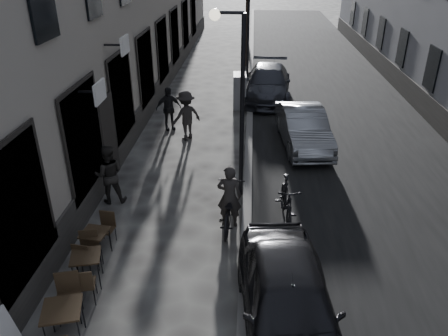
# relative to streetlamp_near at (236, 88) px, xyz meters

# --- Properties ---
(road) EXTENTS (7.30, 60.00, 0.00)m
(road) POSITION_rel_streetlamp_near_xyz_m (4.02, 10.00, -3.16)
(road) COLOR black
(road) RESTS_ON ground
(kerb) EXTENTS (0.25, 60.00, 0.12)m
(kerb) POSITION_rel_streetlamp_near_xyz_m (0.37, 10.00, -3.10)
(kerb) COLOR slate
(kerb) RESTS_ON ground
(streetlamp_near) EXTENTS (0.90, 0.28, 5.09)m
(streetlamp_near) POSITION_rel_streetlamp_near_xyz_m (0.00, 0.00, 0.00)
(streetlamp_near) COLOR black
(streetlamp_near) RESTS_ON ground
(streetlamp_far) EXTENTS (0.90, 0.28, 5.09)m
(streetlamp_far) POSITION_rel_streetlamp_near_xyz_m (0.00, 12.00, 0.00)
(streetlamp_far) COLOR black
(streetlamp_far) RESTS_ON ground
(bistro_set_a) EXTENTS (0.85, 1.68, 0.96)m
(bistro_set_a) POSITION_rel_streetlamp_near_xyz_m (-2.80, -5.47, -2.67)
(bistro_set_a) COLOR #312316
(bistro_set_a) RESTS_ON ground
(bistro_set_b) EXTENTS (0.75, 1.52, 0.87)m
(bistro_set_b) POSITION_rel_streetlamp_near_xyz_m (-2.93, -3.92, -2.72)
(bistro_set_b) COLOR #312316
(bistro_set_b) RESTS_ON ground
(bistro_set_c) EXTENTS (0.63, 1.42, 0.81)m
(bistro_set_c) POSITION_rel_streetlamp_near_xyz_m (-3.04, -3.04, -2.74)
(bistro_set_c) COLOR #312316
(bistro_set_c) RESTS_ON ground
(utility_cabinet) EXTENTS (0.60, 1.02, 1.49)m
(utility_cabinet) POSITION_rel_streetlamp_near_xyz_m (-0.10, 7.59, -2.42)
(utility_cabinet) COLOR slate
(utility_cabinet) RESTS_ON ground
(bicycle) EXTENTS (0.82, 2.01, 1.03)m
(bicycle) POSITION_rel_streetlamp_near_xyz_m (-0.08, -1.55, -2.64)
(bicycle) COLOR black
(bicycle) RESTS_ON ground
(cyclist_rider) EXTENTS (0.64, 0.45, 1.69)m
(cyclist_rider) POSITION_rel_streetlamp_near_xyz_m (-0.08, -1.55, -2.32)
(cyclist_rider) COLOR #282523
(cyclist_rider) RESTS_ON ground
(pedestrian_near) EXTENTS (0.95, 0.81, 1.69)m
(pedestrian_near) POSITION_rel_streetlamp_near_xyz_m (-3.43, -0.60, -2.31)
(pedestrian_near) COLOR #272521
(pedestrian_near) RESTS_ON ground
(pedestrian_mid) EXTENTS (1.35, 1.27, 1.83)m
(pedestrian_mid) POSITION_rel_streetlamp_near_xyz_m (-1.93, 3.93, -2.25)
(pedestrian_mid) COLOR #282423
(pedestrian_mid) RESTS_ON ground
(pedestrian_far) EXTENTS (1.08, 0.81, 1.70)m
(pedestrian_far) POSITION_rel_streetlamp_near_xyz_m (-2.74, 4.82, -2.31)
(pedestrian_far) COLOR black
(pedestrian_far) RESTS_ON ground
(car_near) EXTENTS (2.08, 4.41, 1.46)m
(car_near) POSITION_rel_streetlamp_near_xyz_m (1.17, -5.00, -2.43)
(car_near) COLOR black
(car_near) RESTS_ON ground
(car_mid) EXTENTS (1.85, 4.24, 1.36)m
(car_mid) POSITION_rel_streetlamp_near_xyz_m (2.28, 3.61, -2.48)
(car_mid) COLOR gray
(car_mid) RESTS_ON ground
(car_far) EXTENTS (2.34, 5.11, 1.45)m
(car_far) POSITION_rel_streetlamp_near_xyz_m (1.17, 8.97, -2.44)
(car_far) COLOR #31323A
(car_far) RESTS_ON ground
(moped) EXTENTS (0.66, 2.03, 1.20)m
(moped) POSITION_rel_streetlamp_near_xyz_m (1.37, -1.36, -2.56)
(moped) COLOR black
(moped) RESTS_ON ground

